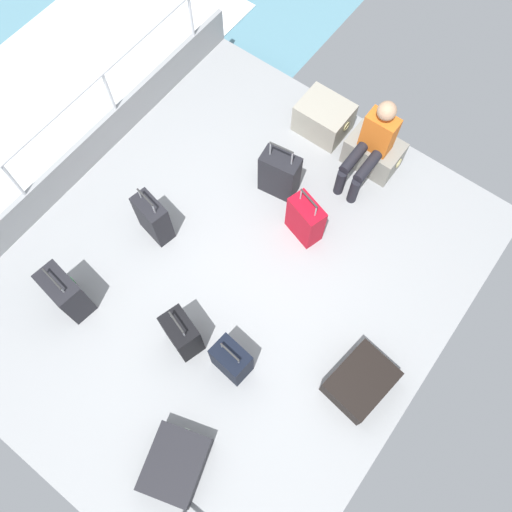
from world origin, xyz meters
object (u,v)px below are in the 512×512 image
(suitcase_3, at_px, (361,382))
(suitcase_7, at_px, (66,293))
(suitcase_4, at_px, (232,360))
(suitcase_1, at_px, (153,218))
(passenger_seated, at_px, (371,144))
(suitcase_5, at_px, (182,334))
(suitcase_6, at_px, (175,464))
(cargo_crate_1, at_px, (373,153))
(cargo_crate_0, at_px, (324,118))
(suitcase_0, at_px, (305,219))
(suitcase_2, at_px, (279,174))

(suitcase_3, bearing_deg, suitcase_7, -159.32)
(suitcase_4, distance_m, suitcase_7, 1.79)
(suitcase_1, xyz_separation_m, suitcase_4, (1.58, -0.69, -0.04))
(passenger_seated, relative_size, suitcase_5, 1.53)
(suitcase_6, bearing_deg, cargo_crate_1, 94.80)
(cargo_crate_0, xyz_separation_m, suitcase_5, (0.37, -3.01, 0.08))
(suitcase_4, height_order, suitcase_7, suitcase_7)
(suitcase_5, distance_m, suitcase_7, 1.25)
(suitcase_0, bearing_deg, suitcase_7, -124.20)
(suitcase_1, relative_size, suitcase_6, 1.01)
(suitcase_4, relative_size, suitcase_5, 0.86)
(cargo_crate_0, height_order, passenger_seated, passenger_seated)
(suitcase_1, bearing_deg, suitcase_3, -1.80)
(suitcase_5, distance_m, suitcase_6, 1.18)
(suitcase_1, relative_size, suitcase_4, 1.24)
(suitcase_5, relative_size, suitcase_6, 0.96)
(suitcase_4, bearing_deg, suitcase_2, 113.37)
(cargo_crate_1, xyz_separation_m, passenger_seated, (-0.00, -0.18, 0.38))
(cargo_crate_0, xyz_separation_m, suitcase_4, (0.90, -2.92, 0.05))
(cargo_crate_0, xyz_separation_m, suitcase_7, (-0.82, -3.38, 0.09))
(cargo_crate_1, distance_m, suitcase_6, 3.90)
(suitcase_5, bearing_deg, cargo_crate_0, 96.99)
(suitcase_2, bearing_deg, cargo_crate_1, 54.88)
(suitcase_2, height_order, suitcase_6, suitcase_2)
(suitcase_6, xyz_separation_m, suitcase_7, (-1.88, 0.57, 0.18))
(suitcase_1, xyz_separation_m, suitcase_3, (2.68, -0.08, -0.16))
(suitcase_7, bearing_deg, suitcase_1, 82.94)
(suitcase_2, bearing_deg, suitcase_5, -81.57)
(cargo_crate_0, bearing_deg, suitcase_3, -49.18)
(suitcase_0, xyz_separation_m, suitcase_6, (0.44, -2.68, -0.17))
(cargo_crate_1, relative_size, suitcase_6, 0.87)
(cargo_crate_0, bearing_deg, suitcase_6, -75.09)
(suitcase_1, relative_size, suitcase_7, 1.08)
(suitcase_3, bearing_deg, cargo_crate_1, 119.50)
(cargo_crate_1, relative_size, suitcase_7, 0.92)
(suitcase_3, height_order, suitcase_6, suitcase_3)
(suitcase_2, relative_size, suitcase_4, 1.33)
(suitcase_2, bearing_deg, suitcase_7, -110.53)
(suitcase_4, xyz_separation_m, suitcase_5, (-0.53, -0.09, 0.03))
(suitcase_0, distance_m, suitcase_7, 2.55)
(passenger_seated, bearing_deg, suitcase_4, -86.22)
(passenger_seated, height_order, suitcase_3, passenger_seated)
(suitcase_0, xyz_separation_m, suitcase_4, (0.29, -1.64, -0.03))
(suitcase_1, distance_m, suitcase_6, 2.45)
(cargo_crate_0, distance_m, suitcase_0, 1.41)
(cargo_crate_0, distance_m, suitcase_7, 3.48)
(suitcase_5, bearing_deg, passenger_seated, 82.65)
(cargo_crate_1, xyz_separation_m, suitcase_5, (-0.36, -2.94, 0.09))
(suitcase_1, height_order, suitcase_4, suitcase_1)
(passenger_seated, xyz_separation_m, suitcase_4, (0.18, -2.67, -0.31))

